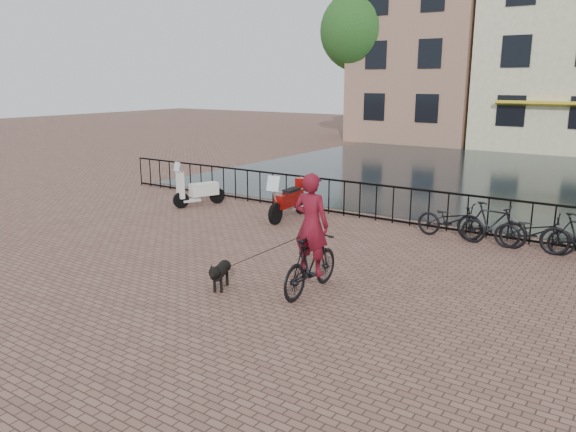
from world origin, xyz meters
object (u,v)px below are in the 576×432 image
Objects in this scene: dog at (221,274)px; motorcycle at (289,195)px; scooter at (199,183)px; cyclist at (311,241)px.

dog is 5.57m from motorcycle.
motorcycle is at bearing 24.55° from scooter.
motorcycle is 3.23m from scooter.
dog is 0.46× the size of motorcycle.
motorcycle is (-3.48, 4.39, -0.30)m from cyclist.
cyclist is at bearing -55.91° from motorcycle.
scooter is at bearing 112.55° from dog.
cyclist reaches higher than dog.
scooter is (-5.24, 5.00, 0.44)m from dog.
scooter is at bearing 178.90° from motorcycle.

